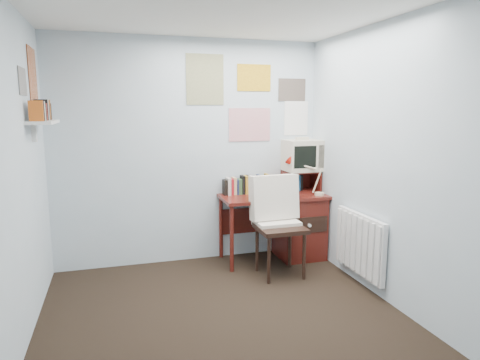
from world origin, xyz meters
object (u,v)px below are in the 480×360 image
(radiator, at_px, (360,244))
(crt_tv, at_px, (302,154))
(wall_shelf, at_px, (43,122))
(tv_riser, at_px, (301,181))
(desk, at_px, (295,223))
(desk_lamp, at_px, (320,178))
(desk_chair, at_px, (280,228))

(radiator, bearing_deg, crt_tv, 98.43)
(wall_shelf, bearing_deg, tv_riser, 10.32)
(desk, distance_m, crt_tv, 0.82)
(desk, relative_size, desk_lamp, 3.01)
(tv_riser, bearing_deg, desk_chair, -129.97)
(desk_chair, xyz_separation_m, tv_riser, (0.49, 0.58, 0.38))
(crt_tv, bearing_deg, radiator, -82.70)
(desk, xyz_separation_m, radiator, (0.29, -0.93, 0.01))
(desk, xyz_separation_m, wall_shelf, (-2.57, -0.38, 1.21))
(desk_chair, height_order, desk_lamp, desk_lamp)
(desk_lamp, relative_size, crt_tv, 0.96)
(desk_chair, height_order, tv_riser, desk_chair)
(desk_lamp, distance_m, crt_tv, 0.39)
(desk, bearing_deg, desk_chair, -128.08)
(tv_riser, relative_size, wall_shelf, 0.65)
(desk, height_order, tv_riser, tv_riser)
(desk_lamp, xyz_separation_m, wall_shelf, (-2.80, -0.23, 0.66))
(desk_lamp, distance_m, wall_shelf, 2.89)
(crt_tv, bearing_deg, desk, -136.36)
(desk, height_order, desk_lamp, desk_lamp)
(desk, bearing_deg, crt_tv, 44.78)
(desk_lamp, height_order, tv_riser, desk_lamp)
(desk, xyz_separation_m, desk_lamp, (0.23, -0.15, 0.55))
(tv_riser, xyz_separation_m, wall_shelf, (-2.69, -0.49, 0.74))
(desk_lamp, xyz_separation_m, tv_riser, (-0.11, 0.26, -0.07))
(desk, bearing_deg, radiator, -72.76)
(desk_chair, bearing_deg, desk, 51.68)
(desk_chair, bearing_deg, crt_tv, 50.00)
(tv_riser, xyz_separation_m, radiator, (0.17, -1.04, -0.47))
(desk_lamp, xyz_separation_m, radiator, (0.06, -0.78, -0.54))
(desk, distance_m, tv_riser, 0.51)
(tv_riser, height_order, wall_shelf, wall_shelf)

